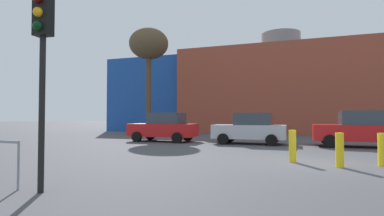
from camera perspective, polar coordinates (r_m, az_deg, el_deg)
name	(u,v)px	position (r m, az deg, el deg)	size (l,w,h in m)	color
ground_plane	(307,163)	(10.86, 20.93, -9.74)	(200.00, 200.00, 0.00)	#47474C
building_backdrop	(281,92)	(33.11, 16.55, 2.87)	(36.92, 10.12, 10.39)	#9E4733
parked_car_0	(164,127)	(19.18, -5.36, -3.63)	(4.20, 2.06, 1.82)	red
parked_car_1	(250,129)	(17.62, 10.96, -3.84)	(4.10, 2.01, 1.78)	silver
parked_car_2	(359,129)	(17.69, 29.09, -3.50)	(4.30, 2.11, 1.86)	red
traffic_light_near_left	(42,45)	(6.99, -26.54, 10.65)	(0.37, 0.37, 4.09)	black
bare_tree_0	(149,46)	(26.54, -8.19, 11.58)	(3.34, 3.34, 9.18)	brown
bollard_yellow_0	(382,150)	(11.17, 32.33, -6.68)	(0.24, 0.24, 1.03)	yellow
bollard_yellow_1	(293,146)	(10.89, 18.51, -6.85)	(0.24, 0.24, 1.09)	yellow
bollard_yellow_2	(340,150)	(10.30, 26.19, -7.16)	(0.24, 0.24, 1.05)	yellow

